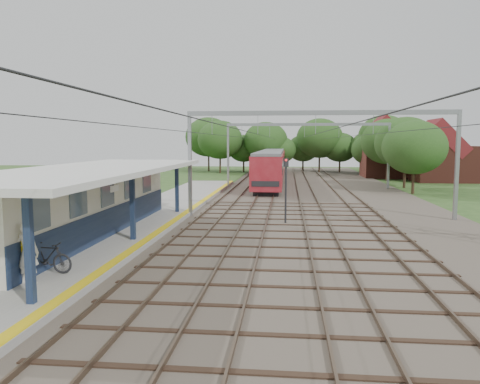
{
  "coord_description": "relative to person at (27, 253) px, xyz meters",
  "views": [
    {
      "loc": [
        1.44,
        -15.45,
        5.01
      ],
      "look_at": [
        -1.77,
        16.1,
        1.6
      ],
      "focal_mm": 35.0,
      "sensor_mm": 36.0,
      "label": 1
    }
  ],
  "objects": [
    {
      "name": "station_building",
      "position": [
        -1.86,
        8.22,
        0.66
      ],
      "size": [
        3.41,
        18.0,
        3.4
      ],
      "color": "beige",
      "rests_on": "platform"
    },
    {
      "name": "yellow_stripe",
      "position": [
        1.76,
        15.23,
        -1.03
      ],
      "size": [
        0.45,
        52.0,
        0.01
      ],
      "primitive_type": "cube",
      "color": "yellow",
      "rests_on": "platform"
    },
    {
      "name": "house_far",
      "position": [
        23.01,
        53.23,
        1.85
      ],
      "size": [
        8.0,
        6.12,
        8.66
      ],
      "color": "brown",
      "rests_on": "ground"
    },
    {
      "name": "ground",
      "position": [
        7.01,
        1.23,
        -1.38
      ],
      "size": [
        160.0,
        160.0,
        0.0
      ],
      "primitive_type": "plane",
      "color": "#2D4C1E",
      "rests_on": "ground"
    },
    {
      "name": "platform",
      "position": [
        -0.49,
        15.23,
        -1.21
      ],
      "size": [
        5.0,
        52.0,
        0.35
      ],
      "primitive_type": "cube",
      "color": "gray",
      "rests_on": "ground"
    },
    {
      "name": "signal_post",
      "position": [
        8.36,
        14.03,
        1.08
      ],
      "size": [
        0.32,
        0.3,
        4.02
      ],
      "rotation": [
        0.0,
        0.0,
        0.43
      ],
      "color": "black",
      "rests_on": "ground"
    },
    {
      "name": "tree_band",
      "position": [
        10.86,
        58.35,
        3.54
      ],
      "size": [
        31.72,
        30.88,
        8.82
      ],
      "color": "#382619",
      "rests_on": "ground"
    },
    {
      "name": "rail_tracks",
      "position": [
        8.51,
        31.23,
        -1.21
      ],
      "size": [
        11.8,
        88.0,
        0.15
      ],
      "color": "brown",
      "rests_on": "ballast_bed"
    },
    {
      "name": "person",
      "position": [
        0.0,
        0.0,
        0.0
      ],
      "size": [
        0.77,
        0.52,
        2.06
      ],
      "primitive_type": "imported",
      "rotation": [
        0.0,
        0.0,
        3.17
      ],
      "color": "beige",
      "rests_on": "platform"
    },
    {
      "name": "ballast_bed",
      "position": [
        11.01,
        31.23,
        -1.33
      ],
      "size": [
        18.0,
        90.0,
        0.1
      ],
      "primitive_type": "cube",
      "color": "#473D33",
      "rests_on": "ground"
    },
    {
      "name": "canopy",
      "position": [
        -0.76,
        7.23,
        2.26
      ],
      "size": [
        6.4,
        20.0,
        3.44
      ],
      "color": "#13203C",
      "rests_on": "platform"
    },
    {
      "name": "house_near",
      "position": [
        28.01,
        47.23,
        1.61
      ],
      "size": [
        7.0,
        6.12,
        7.89
      ],
      "color": "brown",
      "rests_on": "ground"
    },
    {
      "name": "catenary_system",
      "position": [
        10.4,
        26.51,
        4.13
      ],
      "size": [
        17.22,
        88.0,
        7.0
      ],
      "color": "gray",
      "rests_on": "ground"
    },
    {
      "name": "bicycle",
      "position": [
        -0.02,
        1.25,
        -0.46
      ],
      "size": [
        1.92,
        0.65,
        1.14
      ],
      "primitive_type": "imported",
      "rotation": [
        0.0,
        0.0,
        1.51
      ],
      "color": "black",
      "rests_on": "platform"
    },
    {
      "name": "train",
      "position": [
        6.51,
        45.39,
        0.78
      ],
      "size": [
        2.95,
        36.7,
        3.87
      ],
      "color": "black",
      "rests_on": "ballast_bed"
    }
  ]
}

